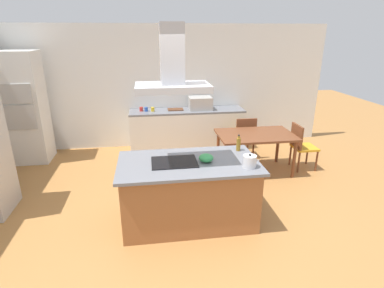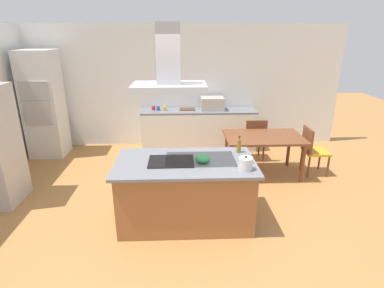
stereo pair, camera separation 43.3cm
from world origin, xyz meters
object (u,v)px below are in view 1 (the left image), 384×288
at_px(tea_kettle, 250,161).
at_px(range_hood, 172,69).
at_px(olive_oil_bottle, 238,144).
at_px(countertop_microwave, 200,103).
at_px(cooktop, 174,162).
at_px(chair_at_right_end, 301,144).
at_px(cutting_board, 175,109).
at_px(coffee_mug_blue, 146,109).
at_px(wall_oven_stack, 26,108).
at_px(coffee_mug_red, 141,109).
at_px(coffee_mug_yellow, 153,109).
at_px(dining_table, 256,138).
at_px(chair_facing_back_wall, 244,135).
at_px(mixing_bowl, 206,158).

relative_size(tea_kettle, range_hood, 0.25).
height_order(olive_oil_bottle, countertop_microwave, countertop_microwave).
relative_size(cooktop, chair_at_right_end, 0.67).
bearing_deg(cutting_board, coffee_mug_blue, -176.26).
relative_size(tea_kettle, olive_oil_bottle, 0.94).
relative_size(olive_oil_bottle, range_hood, 0.27).
relative_size(cutting_board, wall_oven_stack, 0.15).
distance_m(wall_oven_stack, chair_at_right_end, 5.43).
bearing_deg(olive_oil_bottle, coffee_mug_red, 118.54).
bearing_deg(countertop_microwave, coffee_mug_yellow, -178.78).
height_order(cooktop, range_hood, range_hood).
distance_m(wall_oven_stack, range_hood, 3.92).
bearing_deg(dining_table, olive_oil_bottle, -120.72).
bearing_deg(dining_table, coffee_mug_blue, 144.24).
bearing_deg(coffee_mug_red, chair_facing_back_wall, -20.75).
bearing_deg(chair_facing_back_wall, coffee_mug_blue, 158.86).
bearing_deg(coffee_mug_red, dining_table, -34.81).
distance_m(coffee_mug_blue, wall_oven_stack, 2.38).
distance_m(mixing_bowl, countertop_microwave, 2.95).
bearing_deg(coffee_mug_blue, chair_facing_back_wall, -21.14).
bearing_deg(chair_at_right_end, cooktop, -150.41).
xyz_separation_m(mixing_bowl, dining_table, (1.22, 1.49, -0.29)).
relative_size(coffee_mug_red, coffee_mug_yellow, 1.00).
bearing_deg(range_hood, tea_kettle, -16.79).
xyz_separation_m(cooktop, coffee_mug_yellow, (-0.21, 2.86, 0.04)).
bearing_deg(dining_table, cooktop, -138.51).
height_order(tea_kettle, chair_at_right_end, tea_kettle).
distance_m(tea_kettle, range_hood, 1.49).
bearing_deg(wall_oven_stack, coffee_mug_red, 6.75).
distance_m(olive_oil_bottle, wall_oven_stack, 4.36).
xyz_separation_m(tea_kettle, coffee_mug_blue, (-1.29, 3.17, -0.03)).
bearing_deg(cooktop, cutting_board, 84.37).
bearing_deg(range_hood, cutting_board, 84.37).
xyz_separation_m(wall_oven_stack, range_hood, (2.71, -2.65, 1.00)).
height_order(olive_oil_bottle, chair_at_right_end, olive_oil_bottle).
bearing_deg(cutting_board, chair_at_right_end, -33.12).
xyz_separation_m(olive_oil_bottle, mixing_bowl, (-0.54, -0.34, -0.05)).
bearing_deg(tea_kettle, cutting_board, 101.37).
height_order(tea_kettle, wall_oven_stack, wall_oven_stack).
distance_m(tea_kettle, countertop_microwave, 3.16).
xyz_separation_m(tea_kettle, countertop_microwave, (-0.10, 3.16, 0.06)).
relative_size(tea_kettle, coffee_mug_yellow, 2.51).
xyz_separation_m(chair_at_right_end, range_hood, (-2.56, -1.45, 1.59)).
bearing_deg(range_hood, countertop_microwave, 73.77).
distance_m(tea_kettle, cutting_board, 3.28).
bearing_deg(countertop_microwave, tea_kettle, -88.25).
relative_size(mixing_bowl, chair_at_right_end, 0.22).
bearing_deg(olive_oil_bottle, coffee_mug_yellow, 114.64).
relative_size(mixing_bowl, wall_oven_stack, 0.09).
bearing_deg(dining_table, range_hood, -138.51).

